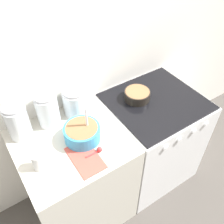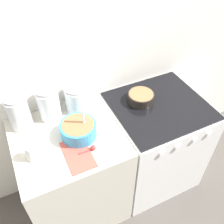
# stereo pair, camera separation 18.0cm
# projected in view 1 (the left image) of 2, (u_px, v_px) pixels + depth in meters

# --- Properties ---
(ground_plane) EXTENTS (12.00, 12.00, 0.00)m
(ground_plane) POSITION_uv_depth(u_px,v_px,m) (136.00, 215.00, 2.24)
(ground_plane) COLOR #4C4742
(wall_back) EXTENTS (4.52, 0.05, 2.40)m
(wall_back) POSITION_uv_depth(u_px,v_px,m) (88.00, 64.00, 1.85)
(wall_back) COLOR white
(wall_back) RESTS_ON ground_plane
(countertop_cabinet) EXTENTS (0.73, 0.70, 0.92)m
(countertop_cabinet) POSITION_uv_depth(u_px,v_px,m) (77.00, 178.00, 1.99)
(countertop_cabinet) COLOR beige
(countertop_cabinet) RESTS_ON ground_plane
(stove) EXTENTS (0.75, 0.71, 0.92)m
(stove) POSITION_uv_depth(u_px,v_px,m) (150.00, 139.00, 2.29)
(stove) COLOR silver
(stove) RESTS_ON ground_plane
(mixing_bowl) EXTENTS (0.24, 0.24, 0.26)m
(mixing_bowl) POSITION_uv_depth(u_px,v_px,m) (82.00, 132.00, 1.65)
(mixing_bowl) COLOR #338CBF
(mixing_bowl) RESTS_ON countertop_cabinet
(baking_pan) EXTENTS (0.21, 0.21, 0.07)m
(baking_pan) POSITION_uv_depth(u_px,v_px,m) (137.00, 95.00, 1.96)
(baking_pan) COLOR black
(baking_pan) RESTS_ON stove
(storage_jar_left) EXTENTS (0.15, 0.15, 0.26)m
(storage_jar_left) POSITION_uv_depth(u_px,v_px,m) (18.00, 123.00, 1.64)
(storage_jar_left) COLOR silver
(storage_jar_left) RESTS_ON countertop_cabinet
(storage_jar_middle) EXTENTS (0.15, 0.15, 0.25)m
(storage_jar_middle) POSITION_uv_depth(u_px,v_px,m) (48.00, 111.00, 1.72)
(storage_jar_middle) COLOR silver
(storage_jar_middle) RESTS_ON countertop_cabinet
(storage_jar_right) EXTENTS (0.18, 0.18, 0.20)m
(storage_jar_right) POSITION_uv_depth(u_px,v_px,m) (75.00, 103.00, 1.82)
(storage_jar_right) COLOR silver
(storage_jar_right) RESTS_ON countertop_cabinet
(tin_can) EXTENTS (0.07, 0.07, 0.12)m
(tin_can) POSITION_uv_depth(u_px,v_px,m) (38.00, 161.00, 1.48)
(tin_can) COLOR silver
(tin_can) RESTS_ON countertop_cabinet
(recipe_page) EXTENTS (0.17, 0.28, 0.01)m
(recipe_page) POSITION_uv_depth(u_px,v_px,m) (85.00, 158.00, 1.57)
(recipe_page) COLOR #CC4C3F
(recipe_page) RESTS_ON countertop_cabinet
(measuring_spoon) EXTENTS (0.12, 0.04, 0.04)m
(measuring_spoon) POSITION_uv_depth(u_px,v_px,m) (98.00, 150.00, 1.59)
(measuring_spoon) COLOR red
(measuring_spoon) RESTS_ON countertop_cabinet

